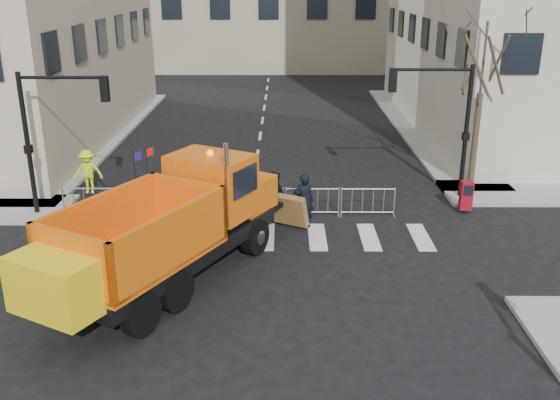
{
  "coord_description": "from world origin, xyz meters",
  "views": [
    {
      "loc": [
        1.31,
        -14.46,
        8.57
      ],
      "look_at": [
        1.22,
        2.5,
        2.45
      ],
      "focal_mm": 40.0,
      "sensor_mm": 36.0,
      "label": 1
    }
  ],
  "objects_px": {
    "cop_a": "(304,201)",
    "newspaper_box": "(466,195)",
    "cop_b": "(274,197)",
    "worker": "(88,171)",
    "cop_c": "(266,197)",
    "plow_truck": "(167,227)"
  },
  "relations": [
    {
      "from": "newspaper_box",
      "to": "cop_b",
      "type": "bearing_deg",
      "value": -169.97
    },
    {
      "from": "cop_b",
      "to": "cop_c",
      "type": "relative_size",
      "value": 1.02
    },
    {
      "from": "cop_a",
      "to": "cop_b",
      "type": "distance_m",
      "value": 1.23
    },
    {
      "from": "newspaper_box",
      "to": "cop_a",
      "type": "bearing_deg",
      "value": -163.64
    },
    {
      "from": "cop_b",
      "to": "worker",
      "type": "relative_size",
      "value": 1.05
    },
    {
      "from": "newspaper_box",
      "to": "worker",
      "type": "bearing_deg",
      "value": 176.04
    },
    {
      "from": "cop_b",
      "to": "cop_c",
      "type": "distance_m",
      "value": 0.29
    },
    {
      "from": "cop_a",
      "to": "cop_c",
      "type": "height_order",
      "value": "cop_a"
    },
    {
      "from": "cop_c",
      "to": "newspaper_box",
      "type": "relative_size",
      "value": 1.69
    },
    {
      "from": "cop_c",
      "to": "plow_truck",
      "type": "bearing_deg",
      "value": 11.39
    },
    {
      "from": "cop_a",
      "to": "newspaper_box",
      "type": "distance_m",
      "value": 6.4
    },
    {
      "from": "cop_c",
      "to": "worker",
      "type": "bearing_deg",
      "value": -70.83
    },
    {
      "from": "worker",
      "to": "newspaper_box",
      "type": "xyz_separation_m",
      "value": [
        14.91,
        -1.85,
        -0.36
      ]
    },
    {
      "from": "cop_a",
      "to": "worker",
      "type": "distance_m",
      "value": 9.3
    },
    {
      "from": "cop_a",
      "to": "cop_b",
      "type": "bearing_deg",
      "value": -36.61
    },
    {
      "from": "cop_a",
      "to": "worker",
      "type": "xyz_separation_m",
      "value": [
        -8.69,
        3.32,
        0.05
      ]
    },
    {
      "from": "worker",
      "to": "newspaper_box",
      "type": "height_order",
      "value": "worker"
    },
    {
      "from": "cop_b",
      "to": "newspaper_box",
      "type": "bearing_deg",
      "value": -150.57
    },
    {
      "from": "cop_a",
      "to": "cop_c",
      "type": "bearing_deg",
      "value": -31.32
    },
    {
      "from": "cop_a",
      "to": "cop_b",
      "type": "xyz_separation_m",
      "value": [
        -1.08,
        0.58,
        -0.05
      ]
    },
    {
      "from": "plow_truck",
      "to": "worker",
      "type": "relative_size",
      "value": 5.81
    },
    {
      "from": "cop_c",
      "to": "cop_b",
      "type": "bearing_deg",
      "value": 129.67
    }
  ]
}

